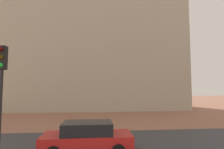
# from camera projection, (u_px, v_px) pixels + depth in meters

# --- Properties ---
(ground_plane) EXTENTS (120.00, 120.00, 0.00)m
(ground_plane) POSITION_uv_depth(u_px,v_px,m) (110.00, 131.00, 13.34)
(ground_plane) COLOR #93604C
(street_asphalt_strip) EXTENTS (120.00, 6.09, 0.00)m
(street_asphalt_strip) POSITION_uv_depth(u_px,v_px,m) (114.00, 143.00, 10.40)
(street_asphalt_strip) COLOR #38383D
(street_asphalt_strip) RESTS_ON ground_plane
(landmark_building) EXTENTS (29.94, 11.08, 32.82)m
(landmark_building) POSITION_uv_depth(u_px,v_px,m) (92.00, 43.00, 29.99)
(landmark_building) COLOR #B2A893
(landmark_building) RESTS_ON ground_plane
(car_red) EXTENTS (4.43, 2.01, 1.51)m
(car_red) POSITION_uv_depth(u_px,v_px,m) (87.00, 138.00, 8.98)
(car_red) COLOR red
(car_red) RESTS_ON ground_plane
(traffic_light_pole) EXTENTS (0.28, 0.34, 4.80)m
(traffic_light_pole) POSITION_uv_depth(u_px,v_px,m) (1.00, 85.00, 6.60)
(traffic_light_pole) COLOR black
(traffic_light_pole) RESTS_ON ground_plane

